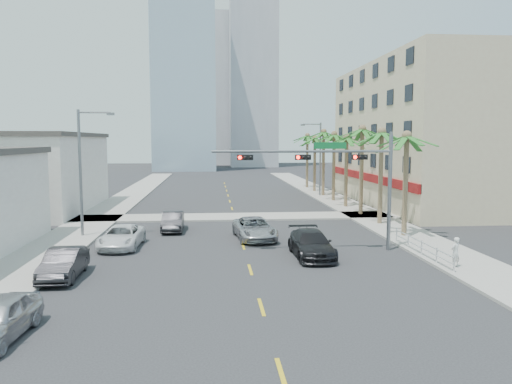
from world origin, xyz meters
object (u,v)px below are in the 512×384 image
traffic_signal_mast (339,170)px  car_lane_left (173,221)px  car_parked_far (122,237)px  car_lane_center (255,229)px  pedestrian (455,252)px  car_parked_mid (64,264)px  car_lane_right (311,244)px

traffic_signal_mast → car_lane_left: 14.10m
car_parked_far → car_lane_center: car_lane_center is taller
traffic_signal_mast → pedestrian: bearing=-43.8°
traffic_signal_mast → pedestrian: (5.09, -4.89, -4.11)m
traffic_signal_mast → car_parked_mid: (-15.18, -4.76, -4.32)m
traffic_signal_mast → car_lane_right: 4.91m
car_parked_mid → car_lane_right: (13.21, 3.40, 0.03)m
car_lane_left → car_lane_center: bearing=-32.9°
traffic_signal_mast → car_lane_center: traffic_signal_mast is taller
car_parked_mid → car_lane_center: bearing=39.9°
pedestrian → car_parked_mid: bearing=-29.3°
car_lane_center → traffic_signal_mast: bearing=-46.8°
car_lane_center → pedestrian: pedestrian is taller
car_lane_left → pedestrian: (15.86, -12.89, 0.23)m
car_lane_center → pedestrian: bearing=-48.1°
car_parked_mid → car_lane_left: bearing=69.8°
car_parked_mid → pedestrian: (20.28, -0.13, 0.21)m
car_parked_mid → car_lane_right: 13.65m
traffic_signal_mast → car_parked_far: bearing=170.5°
car_lane_right → car_parked_mid: bearing=-166.6°
car_lane_left → car_lane_center: (5.92, -3.76, 0.03)m
car_parked_far → pedestrian: bearing=-18.4°
pedestrian → car_lane_left: bearing=-68.0°
car_lane_center → car_lane_right: car_lane_right is taller
traffic_signal_mast → pedestrian: 8.17m
car_lane_right → pedestrian: bearing=-27.6°
car_parked_mid → car_parked_far: car_parked_mid is taller
car_lane_center → pedestrian: size_ratio=3.38×
traffic_signal_mast → car_parked_far: 14.44m
traffic_signal_mast → car_parked_mid: size_ratio=2.46×
pedestrian → car_parked_far: bearing=-49.8°
traffic_signal_mast → car_lane_center: size_ratio=2.05×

